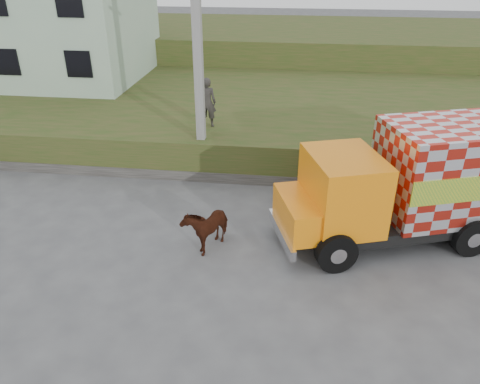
# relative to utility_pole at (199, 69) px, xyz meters

# --- Properties ---
(ground) EXTENTS (120.00, 120.00, 0.00)m
(ground) POSITION_rel_utility_pole_xyz_m (1.00, -4.60, -4.08)
(ground) COLOR #474749
(ground) RESTS_ON ground
(embankment) EXTENTS (40.00, 12.00, 1.50)m
(embankment) POSITION_rel_utility_pole_xyz_m (1.00, 5.40, -3.33)
(embankment) COLOR #2A4517
(embankment) RESTS_ON ground
(embankment_far) EXTENTS (40.00, 12.00, 3.00)m
(embankment_far) POSITION_rel_utility_pole_xyz_m (1.00, 17.40, -2.58)
(embankment_far) COLOR #2A4517
(embankment_far) RESTS_ON ground
(retaining_strip) EXTENTS (16.00, 0.50, 0.40)m
(retaining_strip) POSITION_rel_utility_pole_xyz_m (-1.00, -0.40, -3.88)
(retaining_strip) COLOR #595651
(retaining_strip) RESTS_ON ground
(building) EXTENTS (10.00, 8.00, 6.00)m
(building) POSITION_rel_utility_pole_xyz_m (-10.00, 8.40, 0.42)
(building) COLOR #A3BCA0
(building) RESTS_ON embankment
(utility_pole) EXTENTS (1.20, 0.30, 8.00)m
(utility_pole) POSITION_rel_utility_pole_xyz_m (0.00, 0.00, 0.00)
(utility_pole) COLOR gray
(utility_pole) RESTS_ON ground
(cargo_truck) EXTENTS (8.25, 4.79, 3.51)m
(cargo_truck) POSITION_rel_utility_pole_xyz_m (7.39, -3.32, -2.27)
(cargo_truck) COLOR black
(cargo_truck) RESTS_ON ground
(cow) EXTENTS (1.33, 1.78, 1.37)m
(cow) POSITION_rel_utility_pole_xyz_m (1.07, -4.70, -3.39)
(cow) COLOR #361E0D
(cow) RESTS_ON ground
(pedestrian) EXTENTS (0.72, 0.49, 1.93)m
(pedestrian) POSITION_rel_utility_pole_xyz_m (-0.02, 1.40, -1.61)
(pedestrian) COLOR #2C2A27
(pedestrian) RESTS_ON embankment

